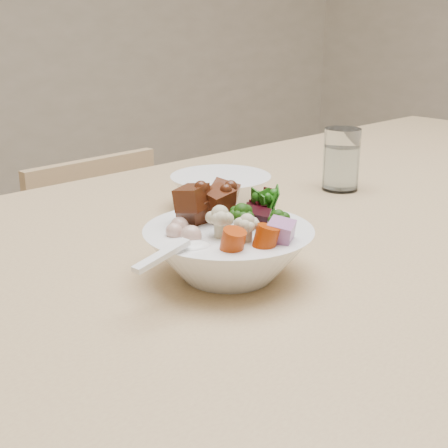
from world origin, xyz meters
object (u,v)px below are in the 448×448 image
Objects in this scene: chair_far at (124,303)px; water_glass at (341,162)px; food_bowl at (229,248)px; side_bowl at (221,192)px; dining_table at (388,262)px.

chair_far is 0.72m from water_glass.
chair_far is 4.08× the size of food_bowl.
food_bowl is at bearing -149.21° from water_glass.
side_bowl is at bearing -107.77° from chair_far.
side_bowl reaches higher than chair_far.
side_bowl is (-0.23, 0.02, -0.02)m from water_glass.
side_bowl is (-0.04, -0.53, 0.42)m from chair_far.
water_glass is at bearing 72.22° from dining_table.
chair_far is at bearing 93.64° from dining_table.
dining_table is 18.21× the size of water_glass.
food_bowl reaches higher than chair_far.
dining_table is 0.29m from side_bowl.
food_bowl reaches higher than dining_table.
dining_table is 0.20m from water_glass.
dining_table is at bearing -35.71° from side_bowl.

